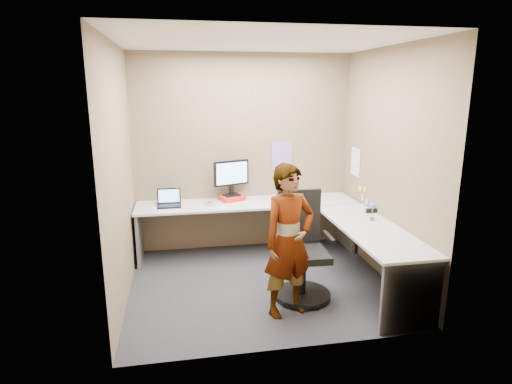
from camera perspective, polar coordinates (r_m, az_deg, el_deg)
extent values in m
plane|color=black|center=(5.13, 0.67, -12.12)|extent=(3.00, 3.00, 0.00)
plane|color=#756248|center=(5.96, -1.70, 5.18)|extent=(3.00, 0.00, 3.00)
plane|color=#756248|center=(5.20, 17.19, 3.29)|extent=(0.00, 2.70, 2.70)
plane|color=#756248|center=(4.66, -17.72, 2.07)|extent=(0.00, 2.70, 2.70)
plane|color=white|center=(4.64, 0.77, 19.45)|extent=(3.00, 3.00, 0.00)
cube|color=#BEBEBE|center=(5.78, -1.16, -1.53)|extent=(2.96, 0.65, 0.03)
cube|color=#BEBEBE|center=(4.93, 15.03, -4.76)|extent=(0.65, 1.91, 0.03)
cube|color=#59595B|center=(5.85, -15.28, -5.60)|extent=(0.04, 0.60, 0.70)
cube|color=#59595B|center=(6.27, 11.99, -4.08)|extent=(0.04, 0.60, 0.70)
cube|color=#59595B|center=(4.32, 19.98, -13.09)|extent=(0.60, 0.04, 0.70)
cube|color=red|center=(5.89, -3.24, -0.79)|extent=(0.38, 0.33, 0.06)
cube|color=black|center=(5.88, -3.24, -0.42)|extent=(0.25, 0.21, 0.02)
cube|color=black|center=(5.88, -3.28, 0.31)|extent=(0.06, 0.06, 0.13)
cube|color=black|center=(5.83, -3.31, 2.55)|extent=(0.49, 0.20, 0.34)
cube|color=#8CCBF2|center=(5.81, -3.22, 2.51)|extent=(0.43, 0.16, 0.29)
cube|color=black|center=(5.68, -11.49, -1.84)|extent=(0.31, 0.22, 0.02)
cube|color=black|center=(5.76, -11.54, -0.49)|extent=(0.31, 0.07, 0.20)
cube|color=#50A4FF|center=(5.76, -11.54, -0.49)|extent=(0.27, 0.05, 0.16)
cube|color=#B7B7BC|center=(5.65, -6.20, -1.59)|extent=(0.12, 0.08, 0.04)
sphere|color=red|center=(5.63, -6.20, -1.33)|extent=(0.04, 0.04, 0.04)
cone|color=white|center=(5.51, -4.61, -1.87)|extent=(0.10, 0.10, 0.06)
cube|color=black|center=(5.49, 15.20, -2.41)|extent=(0.15, 0.04, 0.05)
cylinder|color=brown|center=(5.18, 15.18, -3.47)|extent=(0.05, 0.05, 0.04)
cylinder|color=#338C3F|center=(5.15, 15.25, -2.51)|extent=(0.01, 0.01, 0.14)
sphere|color=#4576F5|center=(5.13, 15.30, -1.76)|extent=(0.07, 0.07, 0.07)
cube|color=#846BB7|center=(6.07, 3.48, 4.83)|extent=(0.30, 0.01, 0.40)
cube|color=white|center=(6.01, 13.13, 3.93)|extent=(0.01, 0.28, 0.38)
cube|color=#F2E059|center=(5.76, 14.33, 0.38)|extent=(0.01, 0.07, 0.07)
cube|color=pink|center=(5.83, 14.05, -0.75)|extent=(0.01, 0.07, 0.07)
cube|color=pink|center=(5.73, 14.53, -1.24)|extent=(0.01, 0.07, 0.07)
cube|color=#F2E059|center=(5.90, 13.72, 0.43)|extent=(0.01, 0.07, 0.07)
cylinder|color=black|center=(4.83, 6.21, -13.40)|extent=(0.61, 0.61, 0.04)
cylinder|color=black|center=(4.72, 6.28, -10.82)|extent=(0.07, 0.07, 0.43)
cube|color=black|center=(4.63, 6.36, -8.26)|extent=(0.51, 0.51, 0.08)
cube|color=black|center=(4.73, 5.73, -3.16)|extent=(0.48, 0.07, 0.60)
cube|color=black|center=(4.51, 3.06, -6.32)|extent=(0.05, 0.33, 0.03)
cube|color=black|center=(4.64, 9.67, -5.89)|extent=(0.05, 0.33, 0.03)
imported|color=#999399|center=(4.25, 4.41, -6.53)|extent=(0.65, 0.53, 1.54)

